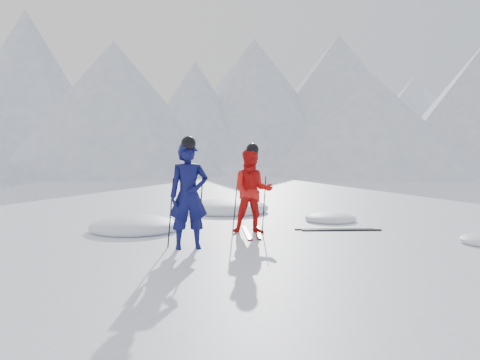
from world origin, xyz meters
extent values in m
plane|color=white|center=(0.00, 0.00, 0.00)|extent=(160.00, 160.00, 0.00)
cone|color=#B2BCD1|center=(-11.51, 40.48, 7.17)|extent=(23.96, 23.96, 14.35)
cone|color=#B2BCD1|center=(-5.08, 51.27, 5.96)|extent=(17.69, 17.69, 11.93)
cone|color=#B2BCD1|center=(4.51, 43.52, 5.42)|extent=(19.63, 19.63, 10.85)
cone|color=#B2BCD1|center=(11.74, 46.25, 7.07)|extent=(23.31, 23.31, 14.15)
cone|color=#B2BCD1|center=(21.49, 44.84, 7.44)|extent=(28.94, 28.94, 14.88)
cone|color=silver|center=(31.93, 45.34, 5.38)|extent=(24.45, 24.45, 10.76)
cone|color=#B2BCD1|center=(12.00, 20.00, 3.25)|extent=(14.00, 14.00, 6.50)
cone|color=#B2BCD1|center=(-4.00, 26.00, 4.50)|extent=(16.00, 16.00, 9.00)
imported|color=#0B0E44|center=(-3.14, -0.89, 0.93)|extent=(0.69, 0.46, 1.86)
imported|color=red|center=(-1.62, 0.37, 0.87)|extent=(0.97, 0.83, 1.75)
cylinder|color=black|center=(-3.44, -0.74, 0.62)|extent=(0.12, 0.09, 1.24)
cylinder|color=black|center=(-2.89, -0.64, 0.62)|extent=(0.12, 0.07, 1.24)
cylinder|color=black|center=(-1.92, 0.62, 0.58)|extent=(0.12, 0.09, 1.16)
cylinder|color=black|center=(-1.32, 0.52, 0.58)|extent=(0.12, 0.08, 1.16)
cube|color=black|center=(-1.74, 0.37, 0.01)|extent=(0.40, 1.69, 0.03)
cube|color=black|center=(-1.50, 0.37, 0.01)|extent=(0.52, 1.67, 0.03)
cube|color=black|center=(0.20, 0.34, 0.01)|extent=(1.67, 0.52, 0.03)
cube|color=black|center=(0.30, 0.19, 0.01)|extent=(1.68, 0.46, 0.03)
ellipsoid|color=white|center=(-3.96, 1.33, 0.00)|extent=(1.92, 1.92, 0.42)
ellipsoid|color=white|center=(0.69, 1.59, 0.00)|extent=(1.24, 1.24, 0.27)
ellipsoid|color=white|center=(-1.32, 3.91, 0.00)|extent=(2.27, 2.27, 0.50)
camera|label=1|loc=(-4.50, -9.63, 1.75)|focal=38.00mm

